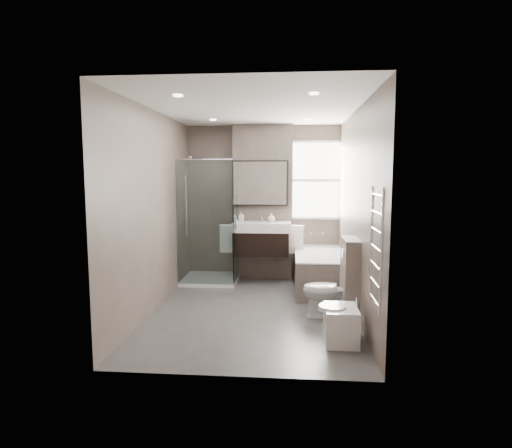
# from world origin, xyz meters

# --- Properties ---
(room) EXTENTS (2.70, 3.90, 2.70)m
(room) POSITION_xyz_m (0.00, 0.00, 1.30)
(room) COLOR #43403D
(room) RESTS_ON ground
(vanity_pier) EXTENTS (1.00, 0.25, 2.60)m
(vanity_pier) POSITION_xyz_m (0.00, 1.77, 1.30)
(vanity_pier) COLOR #5F524A
(vanity_pier) RESTS_ON ground
(vanity) EXTENTS (0.95, 0.47, 0.66)m
(vanity) POSITION_xyz_m (0.00, 1.43, 0.74)
(vanity) COLOR black
(vanity) RESTS_ON vanity_pier
(mirror_cabinet) EXTENTS (0.86, 0.08, 0.76)m
(mirror_cabinet) POSITION_xyz_m (0.00, 1.61, 1.63)
(mirror_cabinet) COLOR black
(mirror_cabinet) RESTS_ON vanity_pier
(towel_left) EXTENTS (0.24, 0.06, 0.44)m
(towel_left) POSITION_xyz_m (-0.56, 1.40, 0.72)
(towel_left) COLOR silver
(towel_left) RESTS_ON vanity_pier
(towel_right) EXTENTS (0.24, 0.06, 0.44)m
(towel_right) POSITION_xyz_m (0.56, 1.40, 0.72)
(towel_right) COLOR silver
(towel_right) RESTS_ON vanity_pier
(shower_enclosure) EXTENTS (0.90, 0.90, 2.00)m
(shower_enclosure) POSITION_xyz_m (-0.75, 1.35, 0.49)
(shower_enclosure) COLOR white
(shower_enclosure) RESTS_ON ground
(bathtub) EXTENTS (0.75, 1.60, 0.57)m
(bathtub) POSITION_xyz_m (0.92, 1.10, 0.32)
(bathtub) COLOR #5F524A
(bathtub) RESTS_ON ground
(window) EXTENTS (0.98, 0.06, 1.33)m
(window) POSITION_xyz_m (0.90, 1.88, 1.68)
(window) COLOR white
(window) RESTS_ON room
(toilet) EXTENTS (0.70, 0.44, 0.68)m
(toilet) POSITION_xyz_m (0.97, -0.23, 0.34)
(toilet) COLOR white
(toilet) RESTS_ON ground
(cistern_box) EXTENTS (0.19, 0.55, 1.00)m
(cistern_box) POSITION_xyz_m (1.21, -0.25, 0.50)
(cistern_box) COLOR #5F524A
(cistern_box) RESTS_ON ground
(bidet) EXTENTS (0.41, 0.48, 0.50)m
(bidet) POSITION_xyz_m (1.01, -1.03, 0.20)
(bidet) COLOR white
(bidet) RESTS_ON ground
(towel_radiator) EXTENTS (0.03, 0.49, 1.10)m
(towel_radiator) POSITION_xyz_m (1.25, -1.60, 1.12)
(towel_radiator) COLOR silver
(towel_radiator) RESTS_ON room
(soap_bottle_a) EXTENTS (0.08, 0.08, 0.17)m
(soap_bottle_a) POSITION_xyz_m (-0.33, 1.45, 1.09)
(soap_bottle_a) COLOR white
(soap_bottle_a) RESTS_ON vanity
(soap_bottle_b) EXTENTS (0.12, 0.12, 0.15)m
(soap_bottle_b) POSITION_xyz_m (0.16, 1.49, 1.07)
(soap_bottle_b) COLOR white
(soap_bottle_b) RESTS_ON vanity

